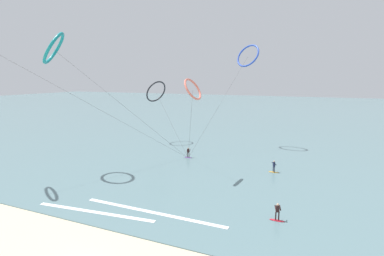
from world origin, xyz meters
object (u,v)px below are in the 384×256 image
(surfer_amber, at_px, (274,167))
(kite_teal, at_px, (54,48))
(surfer_crimson, at_px, (277,213))
(kite_coral, at_px, (193,89))
(kite_cobalt, at_px, (248,56))
(kite_charcoal, at_px, (156,92))
(surfer_violet, at_px, (188,153))

(surfer_amber, bearing_deg, kite_teal, -109.02)
(surfer_amber, xyz_separation_m, surfer_crimson, (2.34, -14.50, 0.00))
(kite_teal, bearing_deg, surfer_crimson, 46.66)
(kite_coral, bearing_deg, surfer_amber, -49.92)
(surfer_crimson, distance_m, kite_coral, 18.03)
(kite_cobalt, height_order, kite_teal, kite_cobalt)
(kite_cobalt, xyz_separation_m, kite_teal, (-19.99, -26.23, -0.17))
(surfer_amber, relative_size, kite_charcoal, 0.13)
(surfer_violet, height_order, kite_charcoal, kite_charcoal)
(kite_coral, height_order, kite_cobalt, kite_cobalt)
(surfer_amber, height_order, kite_charcoal, kite_charcoal)
(kite_coral, bearing_deg, surfer_crimson, -117.92)
(surfer_violet, xyz_separation_m, surfer_amber, (14.17, -2.35, 0.00))
(surfer_violet, distance_m, surfer_crimson, 23.58)
(surfer_violet, height_order, kite_coral, kite_coral)
(surfer_amber, relative_size, kite_teal, 0.09)
(surfer_amber, xyz_separation_m, kite_cobalt, (-7.53, 14.90, 16.38))
(surfer_crimson, relative_size, kite_cobalt, 0.09)
(kite_charcoal, relative_size, kite_cobalt, 0.67)
(kite_charcoal, xyz_separation_m, kite_teal, (-2.38, -22.44, 6.62))
(surfer_crimson, distance_m, kite_teal, 34.11)
(surfer_violet, xyz_separation_m, kite_coral, (4.58, -8.85, 10.91))
(surfer_violet, xyz_separation_m, surfer_crimson, (16.51, -16.84, 0.00))
(kite_coral, relative_size, kite_charcoal, 1.02)
(surfer_crimson, relative_size, kite_teal, 0.09)
(kite_charcoal, distance_m, kite_cobalt, 19.24)
(kite_coral, distance_m, kite_cobalt, 22.18)
(kite_teal, bearing_deg, surfer_violet, 98.43)
(surfer_crimson, bearing_deg, surfer_violet, -66.93)
(surfer_violet, bearing_deg, kite_coral, 104.57)
(surfer_violet, xyz_separation_m, kite_teal, (-13.34, -13.68, 16.21))
(kite_cobalt, bearing_deg, kite_charcoal, -142.40)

